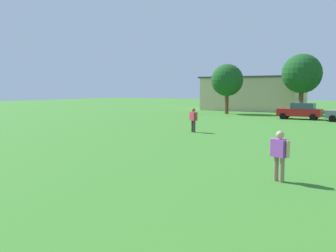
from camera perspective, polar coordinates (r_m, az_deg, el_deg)
ground_plane at (r=28.37m, az=18.83°, el=-0.93°), size 160.00×160.00×0.00m
adult_bystander at (r=13.10m, az=16.56°, el=-3.74°), size 0.74×0.53×1.71m
bystander_near_trees at (r=26.97m, az=3.88°, el=1.23°), size 0.73×0.56×1.73m
parked_car_red_0 at (r=40.90m, az=19.44°, el=2.17°), size 4.30×2.02×1.68m
tree_far_left at (r=47.59m, az=8.95°, el=6.87°), size 3.97×3.97×6.19m
tree_left at (r=47.38m, az=19.64°, el=7.47°), size 4.64×4.64×7.23m
house_left at (r=56.89m, az=12.86°, el=4.84°), size 14.14×8.54×4.88m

